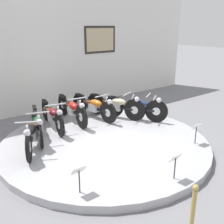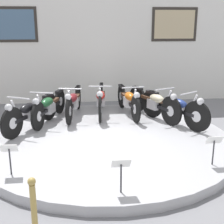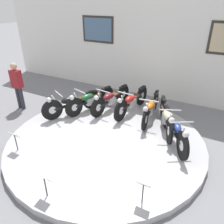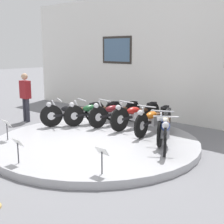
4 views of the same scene
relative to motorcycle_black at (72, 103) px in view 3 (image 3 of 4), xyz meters
name	(u,v)px [view 3 (image 3 of 4)]	position (x,y,z in m)	size (l,w,h in m)	color
ground_plane	(106,142)	(1.60, -0.64, -0.55)	(60.00, 60.00, 0.00)	slate
display_platform	(106,140)	(1.60, -0.64, -0.47)	(5.12, 5.12, 0.16)	#ADADB2
back_wall	(157,40)	(1.60, 3.05, 1.59)	(14.00, 0.22, 4.29)	white
motorcycle_black	(72,103)	(0.00, 0.00, 0.00)	(0.96, 1.81, 0.80)	black
motorcycle_green	(90,99)	(0.35, 0.51, -0.01)	(0.70, 1.91, 0.79)	black
motorcycle_maroon	(111,99)	(0.91, 0.86, 0.00)	(0.54, 1.98, 0.80)	black
motorcycle_red	(131,101)	(1.60, 0.99, 0.01)	(0.54, 2.02, 0.81)	black
motorcycle_orange	(151,108)	(2.29, 0.86, 0.00)	(0.54, 1.99, 0.80)	black
motorcycle_cream	(166,117)	(2.86, 0.52, 0.01)	(0.87, 1.87, 0.81)	black
motorcycle_blue	(174,128)	(3.20, 0.00, 0.01)	(1.11, 1.75, 0.81)	black
info_placard_front_left	(15,137)	(-0.02, -2.14, -0.02)	(0.26, 0.11, 0.51)	#333338
info_placard_front_centre	(45,181)	(1.60, -2.84, -0.02)	(0.26, 0.11, 0.51)	#333338
info_placard_front_right	(143,187)	(3.22, -2.14, -0.02)	(0.26, 0.11, 0.51)	#333338
visitor_standing	(17,84)	(-2.04, -0.26, 0.36)	(0.36, 0.22, 1.62)	#2D2D38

